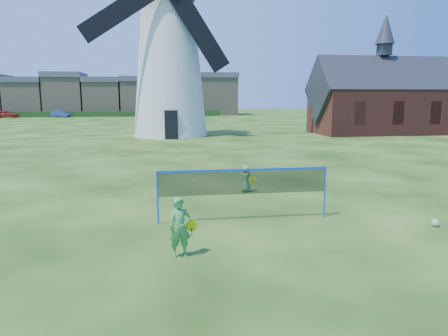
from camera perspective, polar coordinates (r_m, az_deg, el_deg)
name	(u,v)px	position (r m, az deg, el deg)	size (l,w,h in m)	color
ground	(220,221)	(11.94, -0.60, -7.55)	(220.00, 220.00, 0.00)	black
windmill	(169,58)	(38.33, -7.80, 15.27)	(14.94, 6.80, 20.60)	silver
chapel	(381,101)	(43.36, 21.37, 8.87)	(13.57, 6.58, 11.47)	maroon
badminton_net	(244,183)	(11.75, 2.83, -2.09)	(5.05, 0.05, 1.55)	blue
player_girl	(180,228)	(9.24, -6.27, -8.40)	(0.70, 0.41, 1.39)	green
player_boy	(246,179)	(15.41, 3.12, -1.52)	(0.65, 0.46, 1.04)	#519B4B
play_ball	(435,223)	(12.89, 27.79, -6.90)	(0.22, 0.22, 0.22)	green
terraced_houses	(73,95)	(85.12, -20.66, 9.64)	(65.30, 8.40, 8.33)	#9D8768
hedge	(50,114)	(80.00, -23.40, 7.01)	(62.00, 0.80, 1.00)	#193814
car_left	(7,114)	(79.95, -28.47, 6.73)	(1.54, 3.84, 1.31)	maroon
car_right	(61,114)	(78.59, -22.17, 7.11)	(1.23, 3.52, 1.16)	navy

